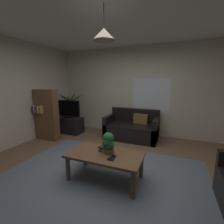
{
  "coord_description": "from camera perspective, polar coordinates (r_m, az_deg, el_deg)",
  "views": [
    {
      "loc": [
        1.06,
        -2.28,
        1.57
      ],
      "look_at": [
        0.0,
        0.3,
        1.05
      ],
      "focal_mm": 24.86,
      "sensor_mm": 36.0,
      "label": 1
    }
  ],
  "objects": [
    {
      "name": "floor",
      "position": [
        2.97,
        -2.37,
        -21.62
      ],
      "size": [
        5.22,
        4.8,
        0.02
      ],
      "primitive_type": "cube",
      "color": "brown",
      "rests_on": "ground"
    },
    {
      "name": "remote_on_table_0",
      "position": [
        2.44,
        0.41,
        -16.48
      ],
      "size": [
        0.06,
        0.16,
        0.02
      ],
      "primitive_type": "cube",
      "rotation": [
        0.0,
        0.0,
        0.09
      ],
      "color": "black",
      "rests_on": "coffee_table"
    },
    {
      "name": "ceiling",
      "position": [
        2.74,
        -2.88,
        33.86
      ],
      "size": [
        5.22,
        4.8,
        0.02
      ],
      "primitive_type": "cube",
      "color": "white"
    },
    {
      "name": "book_on_table_1",
      "position": [
        2.68,
        -3.16,
        -13.34
      ],
      "size": [
        0.16,
        0.14,
        0.03
      ],
      "primitive_type": "cube",
      "rotation": [
        0.0,
        0.0,
        0.27
      ],
      "color": "#72387F",
      "rests_on": "coffee_table"
    },
    {
      "name": "book_on_table_2",
      "position": [
        2.66,
        -3.56,
        -12.91
      ],
      "size": [
        0.15,
        0.11,
        0.02
      ],
      "primitive_type": "cube",
      "rotation": [
        0.0,
        0.0,
        -0.22
      ],
      "color": "black",
      "rests_on": "coffee_table"
    },
    {
      "name": "potted_palm_corner",
      "position": [
        5.54,
        -14.85,
        0.4
      ],
      "size": [
        0.76,
        0.96,
        1.32
      ],
      "color": "brown",
      "rests_on": "ground"
    },
    {
      "name": "couch_under_window",
      "position": [
        4.53,
        7.36,
        -6.15
      ],
      "size": [
        1.45,
        0.84,
        0.82
      ],
      "color": "black",
      "rests_on": "ground"
    },
    {
      "name": "wall_back",
      "position": [
        4.83,
        9.72,
        7.45
      ],
      "size": [
        5.34,
        0.06,
        2.64
      ],
      "primitive_type": "cube",
      "color": "beige",
      "rests_on": "ground"
    },
    {
      "name": "remote_on_table_1",
      "position": [
        2.44,
        -0.23,
        -16.46
      ],
      "size": [
        0.08,
        0.17,
        0.02
      ],
      "primitive_type": "cube",
      "rotation": [
        0.0,
        0.0,
        2.98
      ],
      "color": "black",
      "rests_on": "coffee_table"
    },
    {
      "name": "window_pane",
      "position": [
        4.74,
        14.16,
        5.76
      ],
      "size": [
        1.08,
        0.01,
        1.04
      ],
      "primitive_type": "cube",
      "color": "white"
    },
    {
      "name": "rug",
      "position": [
        2.81,
        -4.22,
        -23.35
      ],
      "size": [
        3.4,
        2.64,
        0.01
      ],
      "primitive_type": "cube",
      "color": "slate",
      "rests_on": "ground"
    },
    {
      "name": "tv_stand",
      "position": [
        5.19,
        -15.65,
        -4.59
      ],
      "size": [
        0.9,
        0.44,
        0.5
      ],
      "primitive_type": "cube",
      "color": "black",
      "rests_on": "ground"
    },
    {
      "name": "bookshelf_corner",
      "position": [
        4.69,
        -23.06,
        -0.91
      ],
      "size": [
        0.7,
        0.31,
        1.4
      ],
      "color": "brown",
      "rests_on": "ground"
    },
    {
      "name": "tv",
      "position": [
        5.06,
        -16.1,
        1.19
      ],
      "size": [
        0.89,
        0.16,
        0.55
      ],
      "color": "black",
      "rests_on": "tv_stand"
    },
    {
      "name": "book_on_table_0",
      "position": [
        2.68,
        -3.38,
        -13.93
      ],
      "size": [
        0.14,
        0.12,
        0.02
      ],
      "primitive_type": "cube",
      "rotation": [
        0.0,
        0.0,
        -0.28
      ],
      "color": "#387247",
      "rests_on": "coffee_table"
    },
    {
      "name": "potted_plant_on_table",
      "position": [
        2.54,
        -1.42,
        -11.27
      ],
      "size": [
        0.2,
        0.2,
        0.34
      ],
      "color": "brown",
      "rests_on": "coffee_table"
    },
    {
      "name": "coffee_table",
      "position": [
        2.63,
        -2.59,
        -16.29
      ],
      "size": [
        1.21,
        0.65,
        0.45
      ],
      "color": "brown",
      "rests_on": "ground"
    },
    {
      "name": "pendant_lamp",
      "position": [
        2.44,
        -2.99,
        26.67
      ],
      "size": [
        0.32,
        0.32,
        0.48
      ],
      "color": "black"
    }
  ]
}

